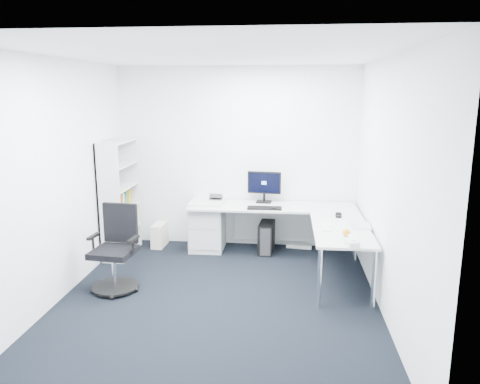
# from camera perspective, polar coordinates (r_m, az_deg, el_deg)

# --- Properties ---
(ground) EXTENTS (4.20, 4.20, 0.00)m
(ground) POSITION_cam_1_polar(r_m,az_deg,el_deg) (5.44, -2.76, -13.22)
(ground) COLOR black
(ceiling) EXTENTS (4.20, 4.20, 0.00)m
(ceiling) POSITION_cam_1_polar(r_m,az_deg,el_deg) (4.93, -3.10, 16.42)
(ceiling) COLOR white
(wall_back) EXTENTS (3.60, 0.02, 2.70)m
(wall_back) POSITION_cam_1_polar(r_m,az_deg,el_deg) (7.07, -0.35, 4.21)
(wall_back) COLOR white
(wall_back) RESTS_ON ground
(wall_front) EXTENTS (3.60, 0.02, 2.70)m
(wall_front) POSITION_cam_1_polar(r_m,az_deg,el_deg) (3.03, -8.97, -7.02)
(wall_front) COLOR white
(wall_front) RESTS_ON ground
(wall_left) EXTENTS (0.02, 4.20, 2.70)m
(wall_left) POSITION_cam_1_polar(r_m,az_deg,el_deg) (5.58, -21.54, 1.16)
(wall_left) COLOR white
(wall_left) RESTS_ON ground
(wall_right) EXTENTS (0.02, 4.20, 2.70)m
(wall_right) POSITION_cam_1_polar(r_m,az_deg,el_deg) (5.07, 17.64, 0.40)
(wall_right) COLOR white
(wall_right) RESTS_ON ground
(l_desk) EXTENTS (2.42, 1.36, 0.71)m
(l_desk) POSITION_cam_1_polar(r_m,az_deg,el_deg) (6.57, 3.80, -5.37)
(l_desk) COLOR #BCBFBE
(l_desk) RESTS_ON ground
(drawer_pedestal) EXTENTS (0.49, 0.61, 0.75)m
(drawer_pedestal) POSITION_cam_1_polar(r_m,az_deg,el_deg) (7.06, -3.96, -3.95)
(drawer_pedestal) COLOR #BCBFBE
(drawer_pedestal) RESTS_ON ground
(bookshelf) EXTENTS (0.32, 0.83, 1.66)m
(bookshelf) POSITION_cam_1_polar(r_m,az_deg,el_deg) (6.91, -14.47, -0.76)
(bookshelf) COLOR silver
(bookshelf) RESTS_ON ground
(task_chair) EXTENTS (0.63, 0.63, 1.02)m
(task_chair) POSITION_cam_1_polar(r_m,az_deg,el_deg) (5.74, -15.20, -6.80)
(task_chair) COLOR black
(task_chair) RESTS_ON ground
(black_pc_tower) EXTENTS (0.24, 0.47, 0.45)m
(black_pc_tower) POSITION_cam_1_polar(r_m,az_deg,el_deg) (6.93, 3.25, -5.54)
(black_pc_tower) COLOR black
(black_pc_tower) RESTS_ON ground
(beige_pc_tower) EXTENTS (0.19, 0.38, 0.35)m
(beige_pc_tower) POSITION_cam_1_polar(r_m,az_deg,el_deg) (7.29, -9.79, -5.18)
(beige_pc_tower) COLOR beige
(beige_pc_tower) RESTS_ON ground
(power_strip) EXTENTS (0.39, 0.11, 0.04)m
(power_strip) POSITION_cam_1_polar(r_m,az_deg,el_deg) (7.19, 7.18, -6.65)
(power_strip) COLOR silver
(power_strip) RESTS_ON ground
(monitor) EXTENTS (0.51, 0.22, 0.48)m
(monitor) POSITION_cam_1_polar(r_m,az_deg,el_deg) (6.93, 2.95, 0.65)
(monitor) COLOR black
(monitor) RESTS_ON l_desk
(black_keyboard) EXTENTS (0.49, 0.18, 0.02)m
(black_keyboard) POSITION_cam_1_polar(r_m,az_deg,el_deg) (6.60, 3.00, -1.96)
(black_keyboard) COLOR black
(black_keyboard) RESTS_ON l_desk
(mouse) EXTENTS (0.08, 0.11, 0.03)m
(mouse) POSITION_cam_1_polar(r_m,az_deg,el_deg) (6.57, 4.12, -2.01)
(mouse) COLOR black
(mouse) RESTS_ON l_desk
(desk_phone) EXTENTS (0.19, 0.19, 0.13)m
(desk_phone) POSITION_cam_1_polar(r_m,az_deg,el_deg) (7.02, -2.92, -0.69)
(desk_phone) COLOR #2B2A2D
(desk_phone) RESTS_ON l_desk
(laptop) EXTENTS (0.36, 0.35, 0.25)m
(laptop) POSITION_cam_1_polar(r_m,az_deg,el_deg) (5.92, 14.50, -2.90)
(laptop) COLOR silver
(laptop) RESTS_ON l_desk
(white_keyboard) EXTENTS (0.16, 0.40, 0.01)m
(white_keyboard) POSITION_cam_1_polar(r_m,az_deg,el_deg) (5.83, 10.55, -4.16)
(white_keyboard) COLOR silver
(white_keyboard) RESTS_ON l_desk
(headphones) EXTENTS (0.14, 0.20, 0.05)m
(headphones) POSITION_cam_1_polar(r_m,az_deg,el_deg) (6.35, 11.92, -2.67)
(headphones) COLOR black
(headphones) RESTS_ON l_desk
(orange_fruit) EXTENTS (0.08, 0.08, 0.08)m
(orange_fruit) POSITION_cam_1_polar(r_m,az_deg,el_deg) (5.51, 12.83, -4.84)
(orange_fruit) COLOR orange
(orange_fruit) RESTS_ON l_desk
(tissue_box) EXTENTS (0.15, 0.22, 0.07)m
(tissue_box) POSITION_cam_1_polar(r_m,az_deg,el_deg) (5.16, 13.41, -6.11)
(tissue_box) COLOR silver
(tissue_box) RESTS_ON l_desk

